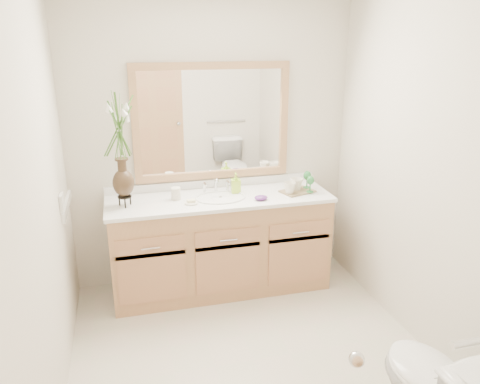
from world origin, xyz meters
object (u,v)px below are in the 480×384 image
object	(u,v)px
flower_vase	(120,138)
tray	(297,191)
tumbler	(176,193)
soap_bottle	(236,184)

from	to	relation	value
flower_vase	tray	distance (m)	1.52
flower_vase	tumbler	size ratio (longest dim) A/B	7.96
flower_vase	tumbler	distance (m)	0.63
soap_bottle	tray	xyz separation A→B (m)	(0.51, -0.12, -0.07)
soap_bottle	tumbler	bearing A→B (deg)	-168.69
tumbler	tray	bearing A→B (deg)	-4.27
tumbler	tray	xyz separation A→B (m)	(1.02, -0.08, -0.04)
tray	tumbler	bearing A→B (deg)	157.58
tumbler	soap_bottle	bearing A→B (deg)	5.41
soap_bottle	tray	size ratio (longest dim) A/B	0.56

